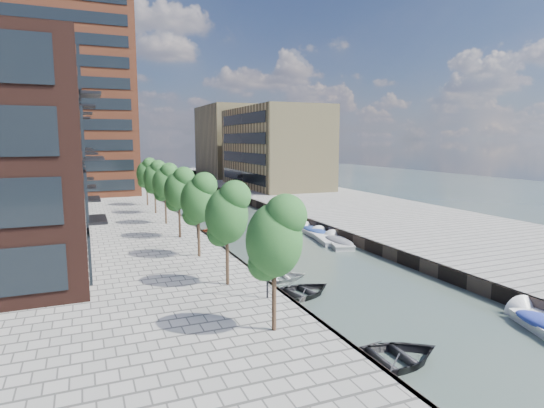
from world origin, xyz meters
TOP-DOWN VIEW (x-y plane):
  - water at (0.00, 40.00)m, footprint 300.00×300.00m
  - quay_right at (16.00, 40.00)m, footprint 20.00×140.00m
  - quay_wall_left at (-6.10, 40.00)m, footprint 0.25×140.00m
  - quay_wall_right at (6.10, 40.00)m, footprint 0.25×140.00m
  - far_closure at (0.00, 100.00)m, footprint 80.00×40.00m
  - apartment_block at (-20.00, 30.00)m, footprint 8.00×38.00m
  - tower at (-17.00, 65.00)m, footprint 18.00×18.00m
  - tan_block_near at (16.00, 62.00)m, footprint 12.00×25.00m
  - tan_block_far at (16.00, 88.00)m, footprint 12.00×20.00m
  - bridge at (0.00, 72.00)m, footprint 13.00×6.00m
  - tree_0 at (-8.50, 4.00)m, footprint 2.50×2.50m
  - tree_1 at (-8.50, 11.00)m, footprint 2.50×2.50m
  - tree_2 at (-8.50, 18.00)m, footprint 2.50×2.50m
  - tree_3 at (-8.50, 25.00)m, footprint 2.50×2.50m
  - tree_4 at (-8.50, 32.00)m, footprint 2.50×2.50m
  - tree_5 at (-8.50, 39.00)m, footprint 2.50×2.50m
  - tree_6 at (-8.50, 46.00)m, footprint 2.50×2.50m
  - lamp_0 at (-7.20, 8.00)m, footprint 0.24×0.24m
  - lamp_1 at (-7.20, 24.00)m, footprint 0.24×0.24m
  - lamp_2 at (-7.20, 40.00)m, footprint 0.24×0.24m
  - sloop_0 at (-4.54, 1.00)m, footprint 5.15×3.73m
  - sloop_1 at (-4.35, 10.00)m, footprint 5.41×4.41m
  - sloop_2 at (-4.50, 29.24)m, footprint 5.20×4.22m
  - sloop_3 at (-4.25, 13.39)m, footprint 4.25×3.17m
  - sloop_4 at (-4.20, 29.95)m, footprint 5.08×4.34m
  - motorboat_1 at (4.95, 21.06)m, footprint 3.07×5.30m
  - motorboat_2 at (4.84, 23.22)m, footprint 2.89×5.60m
  - motorboat_3 at (5.08, 26.17)m, footprint 2.04×5.15m
  - motorboat_4 at (4.75, 30.00)m, footprint 1.98×4.86m
  - car at (11.17, 65.95)m, footprint 1.80×4.09m

SIDE VIEW (x-z plane):
  - water at x=0.00m, z-range 0.00..0.00m
  - sloop_0 at x=-4.54m, z-range -0.53..0.53m
  - sloop_1 at x=-4.35m, z-range -0.49..0.49m
  - sloop_2 at x=-4.50m, z-range -0.47..0.47m
  - sloop_3 at x=-4.25m, z-range -0.42..0.42m
  - sloop_4 at x=-4.20m, z-range -0.44..0.44m
  - motorboat_2 at x=4.84m, z-range -0.78..0.99m
  - motorboat_4 at x=4.75m, z-range -0.60..0.98m
  - motorboat_1 at x=4.95m, z-range -0.63..1.04m
  - motorboat_3 at x=5.08m, z-range -0.64..1.05m
  - quay_right at x=16.00m, z-range 0.00..1.00m
  - quay_wall_left at x=-6.10m, z-range 0.00..1.00m
  - quay_wall_right at x=6.10m, z-range 0.00..1.00m
  - far_closure at x=0.00m, z-range 0.00..1.00m
  - bridge at x=0.00m, z-range 0.74..2.04m
  - car at x=11.17m, z-range 1.00..2.37m
  - lamp_0 at x=-7.20m, z-range 1.45..5.57m
  - lamp_1 at x=-7.20m, z-range 1.45..5.57m
  - lamp_2 at x=-7.20m, z-range 1.45..5.57m
  - tree_0 at x=-8.50m, z-range 2.33..8.28m
  - tree_1 at x=-8.50m, z-range 2.33..8.28m
  - tree_2 at x=-8.50m, z-range 2.33..8.28m
  - tree_3 at x=-8.50m, z-range 2.33..8.28m
  - tree_4 at x=-8.50m, z-range 2.33..8.28m
  - tree_5 at x=-8.50m, z-range 2.33..8.28m
  - tree_6 at x=-8.50m, z-range 2.33..8.28m
  - apartment_block at x=-20.00m, z-range 1.00..15.00m
  - tan_block_near at x=16.00m, z-range 1.00..15.00m
  - tan_block_far at x=16.00m, z-range 1.00..17.00m
  - tower at x=-17.00m, z-range 1.00..31.00m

